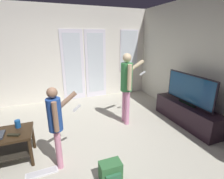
# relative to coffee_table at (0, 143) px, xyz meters

# --- Properties ---
(ground_plane) EXTENTS (5.59, 5.30, 0.02)m
(ground_plane) POSITION_rel_coffee_table_xyz_m (1.10, -0.17, -0.36)
(ground_plane) COLOR beige
(wall_back_with_doors) EXTENTS (5.59, 0.09, 2.71)m
(wall_back_with_doors) POSITION_rel_coffee_table_xyz_m (1.20, 2.45, 0.96)
(wall_back_with_doors) COLOR white
(wall_back_with_doors) RESTS_ON ground_plane
(wall_right_plain) EXTENTS (0.06, 5.30, 2.68)m
(wall_right_plain) POSITION_rel_coffee_table_xyz_m (3.86, -0.17, 0.99)
(wall_right_plain) COLOR silver
(wall_right_plain) RESTS_ON ground_plane
(coffee_table) EXTENTS (0.91, 0.52, 0.49)m
(coffee_table) POSITION_rel_coffee_table_xyz_m (0.00, 0.00, 0.00)
(coffee_table) COLOR #2F2011
(coffee_table) RESTS_ON ground_plane
(tv_stand) EXTENTS (0.41, 1.60, 0.46)m
(tv_stand) POSITION_rel_coffee_table_xyz_m (3.52, -0.03, -0.12)
(tv_stand) COLOR black
(tv_stand) RESTS_ON ground_plane
(flat_screen_tv) EXTENTS (0.08, 1.24, 0.65)m
(flat_screen_tv) POSITION_rel_coffee_table_xyz_m (3.52, -0.03, 0.44)
(flat_screen_tv) COLOR black
(flat_screen_tv) RESTS_ON tv_stand
(person_adult) EXTENTS (0.65, 0.42, 1.54)m
(person_adult) POSITION_rel_coffee_table_xyz_m (2.31, 0.49, 0.57)
(person_adult) COLOR pink
(person_adult) RESTS_ON ground_plane
(person_child) EXTENTS (0.49, 0.35, 1.23)m
(person_child) POSITION_rel_coffee_table_xyz_m (0.82, -0.35, 0.38)
(person_child) COLOR pink
(person_child) RESTS_ON ground_plane
(backpack) EXTENTS (0.29, 0.23, 0.27)m
(backpack) POSITION_rel_coffee_table_xyz_m (1.43, -0.88, -0.22)
(backpack) COLOR #346D3C
(backpack) RESTS_ON ground_plane
(loose_keyboard) EXTENTS (0.44, 0.14, 0.02)m
(loose_keyboard) POSITION_rel_coffee_table_xyz_m (0.55, -0.44, -0.34)
(loose_keyboard) COLOR white
(loose_keyboard) RESTS_ON ground_plane
(cup_near_edge) EXTENTS (0.08, 0.08, 0.12)m
(cup_near_edge) POSITION_rel_coffee_table_xyz_m (0.25, 0.13, 0.20)
(cup_near_edge) COLOR #175095
(cup_near_edge) RESTS_ON coffee_table
(tv_remote_black) EXTENTS (0.18, 0.11, 0.02)m
(tv_remote_black) POSITION_rel_coffee_table_xyz_m (0.22, -0.11, 0.15)
(tv_remote_black) COLOR black
(tv_remote_black) RESTS_ON coffee_table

